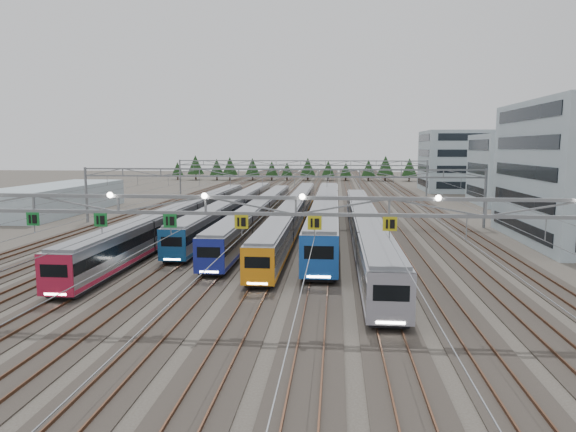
# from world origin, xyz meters

# --- Properties ---
(ground) EXTENTS (400.00, 400.00, 0.00)m
(ground) POSITION_xyz_m (0.00, 0.00, 0.00)
(ground) COLOR #47423A
(ground) RESTS_ON ground
(track_bed) EXTENTS (54.00, 260.00, 5.42)m
(track_bed) POSITION_xyz_m (0.00, 100.00, 1.49)
(track_bed) COLOR #2D2823
(track_bed) RESTS_ON ground
(train_a) EXTENTS (2.70, 64.11, 3.51)m
(train_a) POSITION_xyz_m (-11.25, 33.89, 2.01)
(train_a) COLOR black
(train_a) RESTS_ON ground
(train_b) EXTENTS (2.65, 59.50, 3.45)m
(train_b) POSITION_xyz_m (-6.75, 43.22, 1.97)
(train_b) COLOR black
(train_b) RESTS_ON ground
(train_c) EXTENTS (2.64, 56.72, 3.43)m
(train_c) POSITION_xyz_m (-2.25, 37.55, 1.97)
(train_c) COLOR black
(train_c) RESTS_ON ground
(train_d) EXTENTS (2.62, 67.78, 3.41)m
(train_d) POSITION_xyz_m (2.25, 39.85, 1.95)
(train_d) COLOR black
(train_d) RESTS_ON ground
(train_e) EXTENTS (3.12, 56.39, 4.08)m
(train_e) POSITION_xyz_m (6.75, 36.25, 2.29)
(train_e) COLOR black
(train_e) RESTS_ON ground
(train_f) EXTENTS (2.85, 55.91, 3.72)m
(train_f) POSITION_xyz_m (11.25, 26.01, 2.11)
(train_f) COLOR black
(train_f) RESTS_ON ground
(gantry_near) EXTENTS (56.36, 0.61, 8.08)m
(gantry_near) POSITION_xyz_m (-0.05, -0.12, 7.09)
(gantry_near) COLOR gray
(gantry_near) RESTS_ON ground
(gantry_mid) EXTENTS (56.36, 0.36, 8.00)m
(gantry_mid) POSITION_xyz_m (0.00, 40.00, 6.39)
(gantry_mid) COLOR gray
(gantry_mid) RESTS_ON ground
(gantry_far) EXTENTS (56.36, 0.36, 8.00)m
(gantry_far) POSITION_xyz_m (0.00, 85.00, 6.39)
(gantry_far) COLOR gray
(gantry_far) RESTS_ON ground
(depot_bldg_mid) EXTENTS (14.00, 16.00, 13.25)m
(depot_bldg_mid) POSITION_xyz_m (41.55, 69.41, 6.62)
(depot_bldg_mid) COLOR #9CB3BA
(depot_bldg_mid) RESTS_ON ground
(depot_bldg_north) EXTENTS (22.00, 18.00, 14.85)m
(depot_bldg_north) POSITION_xyz_m (40.64, 100.40, 7.43)
(depot_bldg_north) COLOR #9CB3BA
(depot_bldg_north) RESTS_ON ground
(west_shed) EXTENTS (10.00, 30.00, 4.59)m
(west_shed) POSITION_xyz_m (-38.34, 50.63, 2.29)
(west_shed) COLOR #9CB3BA
(west_shed) RESTS_ON ground
(treeline) EXTENTS (93.80, 5.60, 7.02)m
(treeline) POSITION_xyz_m (-0.90, 136.63, 4.23)
(treeline) COLOR #332114
(treeline) RESTS_ON ground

